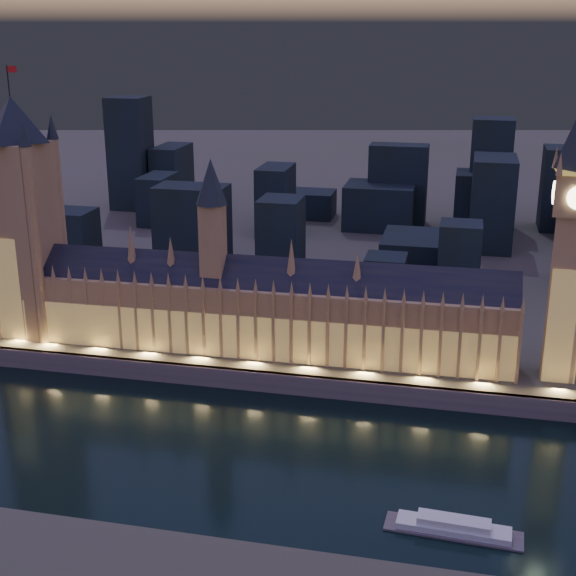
% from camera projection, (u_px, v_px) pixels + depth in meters
% --- Properties ---
extents(ground_plane, '(2000.00, 2000.00, 0.00)m').
position_uv_depth(ground_plane, '(238.00, 443.00, 272.21)').
color(ground_plane, black).
rests_on(ground_plane, ground).
extents(north_bank, '(2000.00, 960.00, 8.00)m').
position_uv_depth(north_bank, '(390.00, 170.00, 752.64)').
color(north_bank, '#434B30').
rests_on(north_bank, ground).
extents(embankment_wall, '(2000.00, 2.50, 8.00)m').
position_uv_depth(embankment_wall, '(267.00, 382.00, 308.93)').
color(embankment_wall, '#4C474C').
rests_on(embankment_wall, ground).
extents(palace_of_westminster, '(202.00, 22.35, 78.00)m').
position_uv_depth(palace_of_westminster, '(260.00, 308.00, 322.76)').
color(palace_of_westminster, '#967C4C').
rests_on(palace_of_westminster, north_bank).
extents(victoria_tower, '(31.68, 31.68, 111.79)m').
position_uv_depth(victoria_tower, '(21.00, 206.00, 332.36)').
color(victoria_tower, '#967C4C').
rests_on(victoria_tower, north_bank).
extents(elizabeth_tower, '(18.00, 18.00, 111.53)m').
position_uv_depth(elizabeth_tower, '(574.00, 216.00, 285.13)').
color(elizabeth_tower, '#967C4C').
rests_on(elizabeth_tower, north_bank).
extents(river_boat, '(38.69, 11.07, 4.50)m').
position_uv_depth(river_boat, '(453.00, 527.00, 223.95)').
color(river_boat, '#4C474C').
rests_on(river_boat, ground).
extents(city_backdrop, '(484.16, 215.63, 78.61)m').
position_uv_depth(city_backdrop, '(407.00, 206.00, 484.10)').
color(city_backdrop, black).
rests_on(city_backdrop, north_bank).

